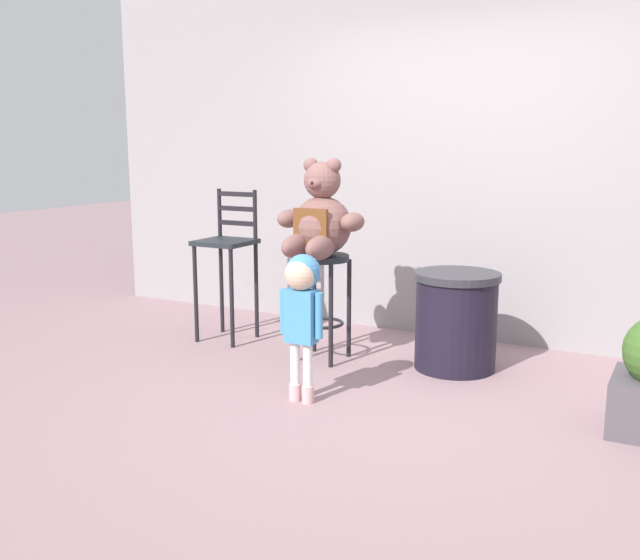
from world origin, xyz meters
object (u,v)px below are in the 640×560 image
Objects in this scene: child_walking at (302,296)px; trash_bin at (456,320)px; bar_stool_with_teddy at (322,286)px; bar_chair_empty at (227,252)px; teddy_bear at (320,220)px.

child_walking is 1.24m from trash_bin.
child_walking is at bearing -69.98° from bar_stool_with_teddy.
child_walking reaches higher than bar_stool_with_teddy.
bar_chair_empty is at bearing 174.97° from child_walking.
teddy_bear is at bearing -10.50° from bar_chair_empty.
bar_chair_empty is (-1.19, 0.94, 0.04)m from child_walking.
bar_stool_with_teddy is 0.65× the size of bar_chair_empty.
bar_stool_with_teddy is 0.46m from teddy_bear.
trash_bin is at bearing 93.28° from child_walking.
trash_bin is at bearing 14.59° from bar_stool_with_teddy.
bar_stool_with_teddy is 0.85× the size of child_walking.
trash_bin is (0.90, 0.27, -0.66)m from teddy_bear.
teddy_bear is 0.57× the size of bar_chair_empty.
child_walking is at bearing -38.35° from bar_chair_empty.
bar_chair_empty reaches higher than bar_stool_with_teddy.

